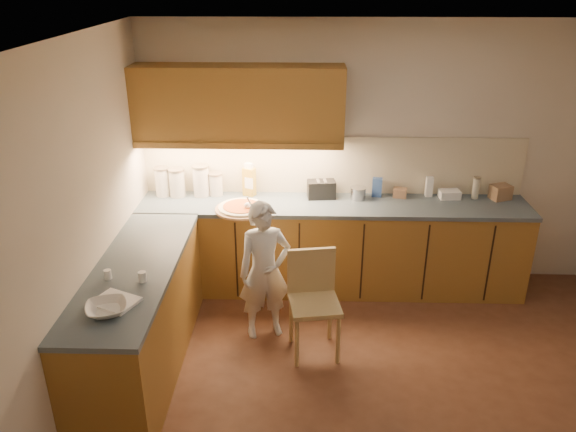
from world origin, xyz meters
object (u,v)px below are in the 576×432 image
Objects in this scene: child at (265,271)px; oil_jug at (249,181)px; pizza_on_board at (242,208)px; wooden_chair at (313,295)px; toaster at (321,189)px.

oil_jug is at bearing 84.74° from child.
pizza_on_board is 0.41m from oil_jug.
child is (0.25, -0.63, -0.32)m from pizza_on_board.
child is at bearing 145.60° from wooden_chair.
wooden_chair is (0.41, -0.20, -0.11)m from child.
child is 3.73× the size of oil_jug.
oil_jug is (0.04, 0.39, 0.13)m from pizza_on_board.
pizza_on_board is 0.83m from toaster.
oil_jug reaches higher than toaster.
pizza_on_board reaches higher than toaster.
pizza_on_board is at bearing 94.52° from child.
wooden_chair is at bearing -100.32° from toaster.
wooden_chair is at bearing -42.60° from child.
child is 1.40× the size of wooden_chair.
toaster is at bearing -3.49° from oil_jug.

